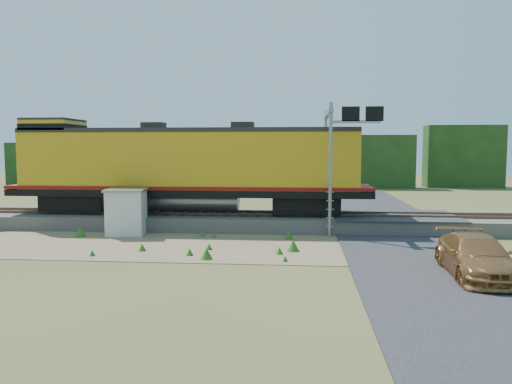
# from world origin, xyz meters

# --- Properties ---
(ground) EXTENTS (140.00, 140.00, 0.00)m
(ground) POSITION_xyz_m (0.00, 0.00, 0.00)
(ground) COLOR #475123
(ground) RESTS_ON ground
(ballast) EXTENTS (70.00, 5.00, 0.80)m
(ballast) POSITION_xyz_m (0.00, 6.00, 0.40)
(ballast) COLOR slate
(ballast) RESTS_ON ground
(rails) EXTENTS (70.00, 1.54, 0.16)m
(rails) POSITION_xyz_m (0.00, 6.00, 0.88)
(rails) COLOR brown
(rails) RESTS_ON ballast
(dirt_shoulder) EXTENTS (26.00, 8.00, 0.03)m
(dirt_shoulder) POSITION_xyz_m (-2.00, 0.50, 0.01)
(dirt_shoulder) COLOR #8C7754
(dirt_shoulder) RESTS_ON ground
(road) EXTENTS (7.00, 66.00, 0.86)m
(road) POSITION_xyz_m (7.00, 0.74, 0.09)
(road) COLOR #38383A
(road) RESTS_ON ground
(tree_line_north) EXTENTS (130.00, 3.00, 6.50)m
(tree_line_north) POSITION_xyz_m (0.00, 38.00, 3.07)
(tree_line_north) COLOR #1B3914
(tree_line_north) RESTS_ON ground
(weed_clumps) EXTENTS (15.00, 6.20, 0.56)m
(weed_clumps) POSITION_xyz_m (-3.50, 0.10, 0.00)
(weed_clumps) COLOR #2D641C
(weed_clumps) RESTS_ON ground
(locomotive) EXTENTS (21.43, 3.27, 5.53)m
(locomotive) POSITION_xyz_m (-5.37, 6.00, 3.69)
(locomotive) COLOR black
(locomotive) RESTS_ON rails
(shed) EXTENTS (2.39, 2.39, 2.51)m
(shed) POSITION_xyz_m (-7.90, 2.99, 1.27)
(shed) COLOR silver
(shed) RESTS_ON ground
(signal_gantry) EXTENTS (2.82, 6.20, 7.10)m
(signal_gantry) POSITION_xyz_m (3.48, 5.33, 5.33)
(signal_gantry) COLOR gray
(signal_gantry) RESTS_ON ground
(car) EXTENTS (2.32, 5.31, 1.52)m
(car) POSITION_xyz_m (8.02, -4.61, 0.76)
(car) COLOR #A7713E
(car) RESTS_ON ground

